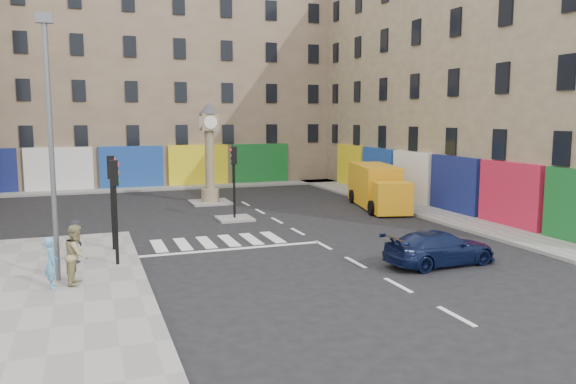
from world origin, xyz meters
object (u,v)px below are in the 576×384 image
traffic_light_left_near (115,195)px  pedestrian_dark (76,241)px  traffic_light_island (234,170)px  navy_sedan (440,248)px  pedestrian_tan (77,254)px  pedestrian_blue (51,262)px  clock_pillar (209,146)px  traffic_light_left_far (112,187)px  lamp_post (50,135)px  yellow_van (377,187)px

traffic_light_left_near → pedestrian_dark: traffic_light_left_near is taller
traffic_light_island → pedestrian_dark: traffic_light_island is taller
navy_sedan → pedestrian_tan: bearing=79.5°
pedestrian_blue → clock_pillar: bearing=-38.5°
traffic_light_left_near → pedestrian_blue: traffic_light_left_near is taller
traffic_light_left_far → navy_sedan: 12.68m
traffic_light_left_far → lamp_post: bearing=-116.6°
traffic_light_left_near → yellow_van: 17.72m
lamp_post → pedestrian_dark: (0.54, 2.10, -3.86)m
pedestrian_dark → clock_pillar: bearing=-16.6°
clock_pillar → navy_sedan: 18.16m
pedestrian_blue → pedestrian_tan: bearing=-87.1°
traffic_light_left_near → pedestrian_blue: (-2.04, -2.19, -1.69)m
yellow_van → pedestrian_blue: yellow_van is taller
traffic_light_island → clock_pillar: (0.00, 6.00, 0.96)m
navy_sedan → pedestrian_tan: (-12.36, 1.48, 0.47)m
clock_pillar → pedestrian_blue: (-8.34, -15.98, -2.61)m
traffic_light_left_near → traffic_light_island: 10.03m
lamp_post → traffic_light_left_near: bearing=36.4°
traffic_light_island → yellow_van: bearing=6.7°
traffic_light_left_far → pedestrian_blue: 5.30m
lamp_post → pedestrian_blue: 3.94m
traffic_light_left_near → pedestrian_blue: bearing=-132.9°
traffic_light_left_near → traffic_light_left_far: size_ratio=1.00×
pedestrian_tan → pedestrian_dark: size_ratio=1.21×
pedestrian_blue → pedestrian_dark: pedestrian_blue is taller
clock_pillar → navy_sedan: (4.75, -17.28, -2.93)m
yellow_van → traffic_light_island: bearing=-160.1°
traffic_light_left_near → traffic_light_island: traffic_light_left_near is taller
clock_pillar → yellow_van: clock_pillar is taller
traffic_light_left_near → navy_sedan: (11.05, -3.49, -2.00)m
traffic_light_left_far → yellow_van: (15.28, 6.46, -1.39)m
navy_sedan → pedestrian_blue: (-13.08, 1.30, 0.31)m
clock_pillar → traffic_light_left_near: bearing=-114.5°
yellow_van → pedestrian_blue: bearing=-134.3°
traffic_light_island → pedestrian_blue: (-8.34, -9.99, -1.66)m
traffic_light_left_far → yellow_van: 16.65m
clock_pillar → yellow_van: 10.51m
navy_sedan → pedestrian_blue: bearing=80.6°
traffic_light_left_far → traffic_light_island: 8.30m
lamp_post → yellow_van: (17.18, 10.26, -3.56)m
traffic_light_left_near → lamp_post: (-1.90, -1.40, 2.17)m
yellow_van → navy_sedan: bearing=-95.8°
pedestrian_tan → pedestrian_dark: (-0.05, 2.71, -0.16)m
navy_sedan → pedestrian_blue: 13.15m
traffic_light_left_near → traffic_light_left_far: (0.00, 2.40, 0.00)m
traffic_light_island → pedestrian_tan: traffic_light_island is taller
traffic_light_island → pedestrian_dark: (-7.66, -7.10, -1.66)m
traffic_light_left_near → pedestrian_blue: size_ratio=2.36×
lamp_post → clock_pillar: size_ratio=1.36×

